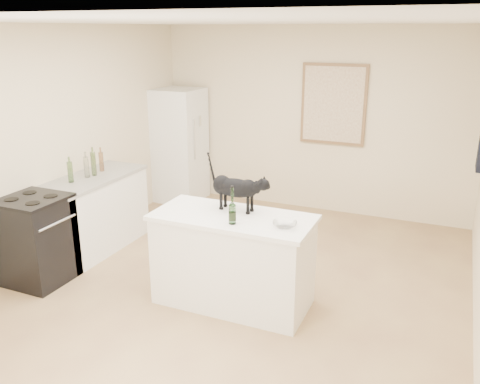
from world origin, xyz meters
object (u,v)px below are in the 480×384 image
object	(u,v)px
fridge	(179,145)
glass_bowl	(285,225)
black_cat	(235,190)
stove	(37,241)
wine_bottle	(232,207)

from	to	relation	value
fridge	glass_bowl	bearing A→B (deg)	-45.58
glass_bowl	black_cat	bearing A→B (deg)	158.17
stove	fridge	xyz separation A→B (m)	(0.00, 2.95, 0.40)
stove	black_cat	world-z (taller)	black_cat
stove	fridge	distance (m)	2.98
fridge	glass_bowl	size ratio (longest dim) A/B	8.08
black_cat	wine_bottle	size ratio (longest dim) A/B	1.86
black_cat	wine_bottle	distance (m)	0.35
stove	glass_bowl	bearing A→B (deg)	6.98
stove	wine_bottle	bearing A→B (deg)	5.68
wine_bottle	fridge	bearing A→B (deg)	127.88
wine_bottle	glass_bowl	bearing A→B (deg)	12.98
wine_bottle	black_cat	bearing A→B (deg)	109.47
black_cat	wine_bottle	xyz separation A→B (m)	(0.12, -0.33, -0.05)
stove	wine_bottle	distance (m)	2.22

